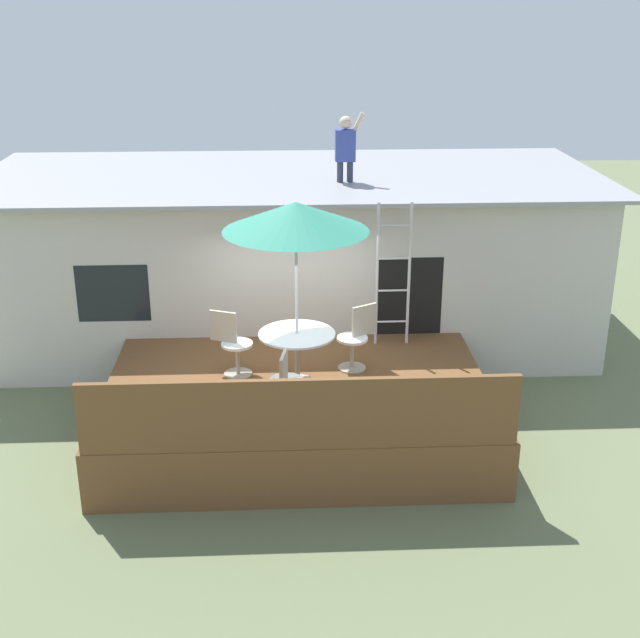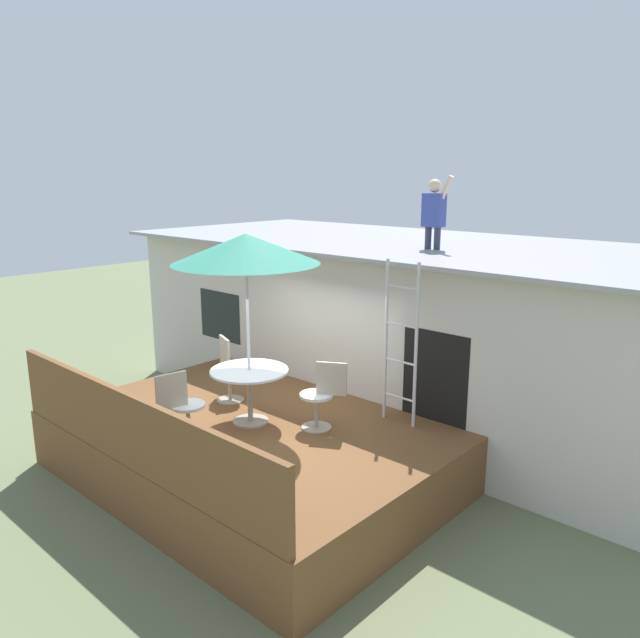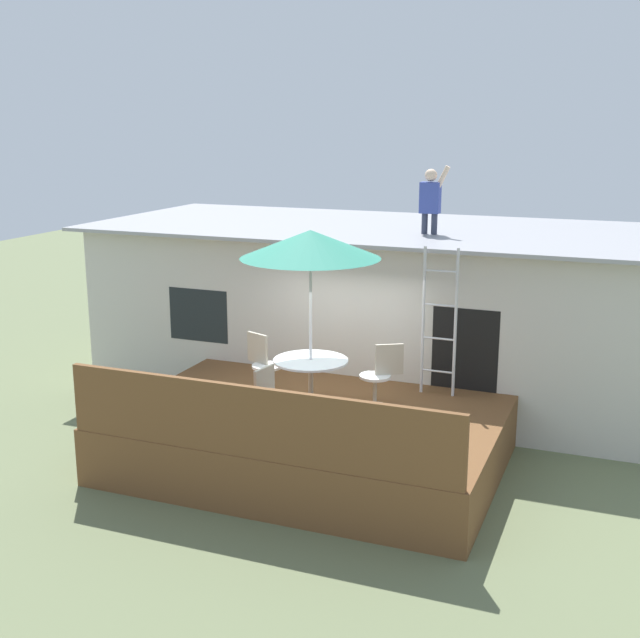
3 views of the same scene
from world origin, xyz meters
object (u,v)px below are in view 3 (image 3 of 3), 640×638
at_px(patio_umbrella, 310,244).
at_px(patio_chair_left, 264,366).
at_px(patio_chair_near, 270,400).
at_px(step_ladder, 439,322).
at_px(person_figure, 431,197).
at_px(patio_table, 311,371).
at_px(patio_chair_right, 380,376).

relative_size(patio_umbrella, patio_chair_left, 2.76).
bearing_deg(patio_chair_near, step_ladder, -25.26).
xyz_separation_m(step_ladder, person_figure, (-0.59, 1.65, 1.65)).
relative_size(patio_table, patio_chair_near, 1.13).
xyz_separation_m(patio_chair_left, patio_chair_near, (0.73, -1.32, 0.00)).
xyz_separation_m(person_figure, patio_chair_left, (-1.77, -2.65, -2.30)).
xyz_separation_m(patio_umbrella, patio_chair_left, (-0.89, 0.36, -1.89)).
bearing_deg(patio_chair_right, patio_chair_near, 25.01).
xyz_separation_m(patio_umbrella, patio_chair_right, (0.85, 0.49, -1.89)).
xyz_separation_m(patio_umbrella, patio_chair_near, (-0.17, -0.96, -1.89)).
bearing_deg(patio_umbrella, person_figure, 73.82).
relative_size(person_figure, patio_chair_near, 1.21).
xyz_separation_m(patio_umbrella, step_ladder, (1.47, 1.36, -1.25)).
xyz_separation_m(patio_umbrella, person_figure, (0.87, 3.01, 0.41)).
distance_m(patio_umbrella, person_figure, 3.16).
bearing_deg(patio_chair_near, patio_chair_right, -25.17).
bearing_deg(patio_table, patio_umbrella, 135.00).
bearing_deg(patio_table, person_figure, 73.82).
distance_m(patio_umbrella, step_ladder, 2.36).
bearing_deg(step_ladder, patio_chair_right, -125.24).
relative_size(patio_table, person_figure, 0.94).
xyz_separation_m(step_ladder, patio_chair_near, (-1.63, -2.32, -0.64)).
bearing_deg(step_ladder, patio_chair_near, -125.09).
bearing_deg(person_figure, patio_table, -106.18).
height_order(patio_umbrella, step_ladder, patio_umbrella).
bearing_deg(person_figure, patio_chair_left, -123.71).
distance_m(person_figure, patio_chair_left, 3.93).
relative_size(patio_chair_left, patio_chair_near, 1.00).
height_order(patio_umbrella, patio_chair_left, patio_umbrella).
xyz_separation_m(patio_table, patio_chair_right, (0.85, 0.49, -0.13)).
relative_size(step_ladder, patio_chair_near, 2.39).
distance_m(patio_table, patio_chair_near, 0.99).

